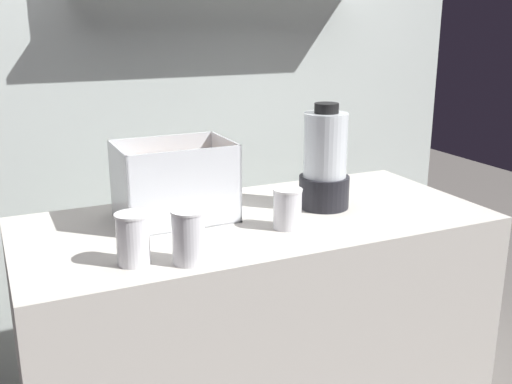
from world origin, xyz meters
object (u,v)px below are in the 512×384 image
at_px(blender_pitcher, 325,163).
at_px(juice_cup_mango_left, 188,240).
at_px(juice_cup_beet_middle, 287,210).
at_px(carrot_display_bin, 176,194).
at_px(juice_cup_beet_far_left, 133,241).

bearing_deg(blender_pitcher, juice_cup_mango_left, -154.65).
bearing_deg(juice_cup_beet_middle, juice_cup_mango_left, -159.62).
height_order(carrot_display_bin, juice_cup_beet_middle, carrot_display_bin).
relative_size(juice_cup_beet_far_left, juice_cup_beet_middle, 1.11).
bearing_deg(carrot_display_bin, juice_cup_beet_far_left, -124.85).
height_order(carrot_display_bin, juice_cup_mango_left, carrot_display_bin).
xyz_separation_m(carrot_display_bin, blender_pitcher, (0.46, -0.08, 0.07)).
bearing_deg(carrot_display_bin, juice_cup_beet_middle, -39.06).
distance_m(blender_pitcher, juice_cup_beet_middle, 0.25).
relative_size(juice_cup_beet_far_left, juice_cup_mango_left, 0.95).
bearing_deg(juice_cup_mango_left, juice_cup_beet_far_left, 157.70).
distance_m(juice_cup_beet_far_left, juice_cup_beet_middle, 0.46).
distance_m(carrot_display_bin, juice_cup_beet_far_left, 0.35).
xyz_separation_m(blender_pitcher, juice_cup_beet_far_left, (-0.65, -0.20, -0.08)).
xyz_separation_m(juice_cup_beet_far_left, juice_cup_beet_middle, (0.46, 0.07, -0.01)).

